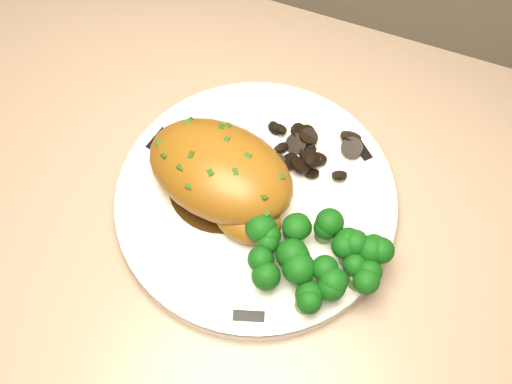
% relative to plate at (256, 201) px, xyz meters
% --- Properties ---
extents(plate, '(0.28, 0.28, 0.02)m').
position_rel_plate_xyz_m(plate, '(0.00, 0.00, 0.00)').
color(plate, white).
rests_on(plate, counter).
extents(rim_accent_0, '(0.03, 0.03, 0.00)m').
position_rel_plate_xyz_m(rim_accent_0, '(0.08, 0.09, 0.01)').
color(rim_accent_0, black).
rests_on(rim_accent_0, plate).
extents(rim_accent_1, '(0.02, 0.03, 0.00)m').
position_rel_plate_xyz_m(rim_accent_1, '(-0.12, 0.03, 0.01)').
color(rim_accent_1, black).
rests_on(rim_accent_1, plate).
extents(rim_accent_2, '(0.03, 0.02, 0.00)m').
position_rel_plate_xyz_m(rim_accent_2, '(0.04, -0.11, 0.01)').
color(rim_accent_2, black).
rests_on(rim_accent_2, plate).
extents(gravy_pool, '(0.10, 0.10, 0.00)m').
position_rel_plate_xyz_m(gravy_pool, '(-0.04, -0.00, 0.01)').
color(gravy_pool, '#371F0A').
rests_on(gravy_pool, plate).
extents(chicken_breast, '(0.16, 0.12, 0.06)m').
position_rel_plate_xyz_m(chicken_breast, '(-0.03, -0.00, 0.04)').
color(chicken_breast, '#8A5718').
rests_on(chicken_breast, plate).
extents(mushroom_pile, '(0.08, 0.06, 0.02)m').
position_rel_plate_xyz_m(mushroom_pile, '(0.03, 0.06, 0.01)').
color(mushroom_pile, black).
rests_on(mushroom_pile, plate).
extents(broccoli_florets, '(0.12, 0.09, 0.04)m').
position_rel_plate_xyz_m(broccoli_florets, '(0.08, -0.05, 0.03)').
color(broccoli_florets, '#588337').
rests_on(broccoli_florets, plate).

